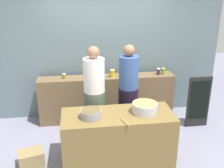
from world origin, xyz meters
name	(u,v)px	position (x,y,z in m)	size (l,w,h in m)	color
ground	(115,148)	(0.00, 0.00, 0.00)	(12.00, 12.00, 0.00)	gray
storefront_wall	(104,44)	(0.00, 1.45, 1.50)	(4.80, 0.12, 3.00)	slate
display_shelf	(107,98)	(0.00, 1.10, 0.46)	(2.70, 0.36, 0.93)	brown
prep_table	(118,137)	(0.00, -0.30, 0.40)	(1.70, 0.70, 0.81)	brown
preserve_jar_0	(64,76)	(-0.83, 1.10, 0.98)	(0.07, 0.07, 0.10)	#618719
preserve_jar_1	(90,74)	(-0.34, 1.10, 0.98)	(0.08, 0.08, 0.11)	brown
preserve_jar_2	(102,74)	(-0.10, 1.07, 0.99)	(0.08, 0.08, 0.12)	brown
preserve_jar_3	(112,73)	(0.11, 1.06, 1.00)	(0.09, 0.09, 0.15)	yellow
preserve_jar_4	(125,73)	(0.35, 1.04, 1.00)	(0.08, 0.08, 0.14)	#90330D
preserve_jar_5	(131,73)	(0.49, 1.08, 0.98)	(0.08, 0.08, 0.10)	gold
preserve_jar_6	(136,73)	(0.59, 1.06, 0.99)	(0.07, 0.07, 0.12)	#B42A0D
preserve_jar_7	(158,71)	(1.04, 1.07, 0.99)	(0.07, 0.07, 0.13)	#4C2245
preserve_jar_8	(163,71)	(1.15, 1.09, 0.99)	(0.07, 0.07, 0.13)	#61961C
cooking_pot_left	(91,114)	(-0.41, -0.35, 0.87)	(0.31, 0.31, 0.13)	gray
cooking_pot_center	(145,108)	(0.41, -0.30, 0.89)	(0.39, 0.39, 0.16)	#B7B7BC
wooden_spoon	(125,122)	(0.05, -0.58, 0.82)	(0.02, 0.02, 0.25)	#9E703D
cook_with_tongs	(95,99)	(-0.30, 0.37, 0.77)	(0.37, 0.37, 1.71)	#4E604C
cook_in_cap	(128,96)	(0.30, 0.42, 0.77)	(0.35, 0.35, 1.70)	black
bread_crate	(31,158)	(-1.35, -0.26, 0.12)	(0.38, 0.28, 0.25)	olive
chalkboard_sign	(198,102)	(1.70, 0.54, 0.52)	(0.44, 0.05, 1.03)	black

